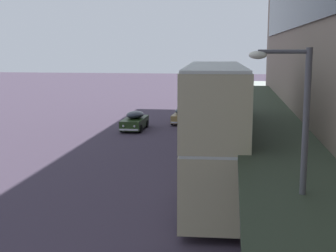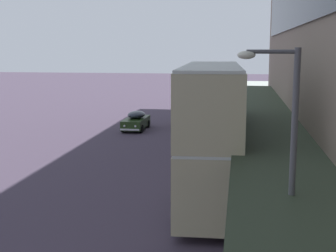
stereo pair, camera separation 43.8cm
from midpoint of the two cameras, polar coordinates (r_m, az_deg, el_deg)
The scene contains 7 objects.
transit_bus_kerbside_front at distance 21.51m, azimuth 5.86°, elevation -0.22°, with size 3.10×11.27×6.20m.
sedan_second_mid at distance 54.80m, azimuth 7.76°, elevation 2.91°, with size 1.91×4.69×1.61m.
sedan_second_near at distance 43.70m, azimuth 2.43°, elevation 1.28°, with size 2.09×4.33×1.48m.
sedan_lead_near at distance 40.42m, azimuth -3.60°, elevation 0.66°, with size 1.85×4.56×1.58m.
pedestrian_at_kerb at distance 16.21m, azimuth 18.59°, elevation -11.86°, with size 0.49×0.44×1.86m.
street_lamp at distance 11.95m, azimuth 15.17°, elevation -4.52°, with size 1.50×0.28×6.81m.
fire_hydrant at distance 28.57m, azimuth 11.67°, elevation -3.78°, with size 0.20×0.40×0.70m.
Camera 2 is at (5.01, -10.13, 6.93)m, focal length 50.00 mm.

